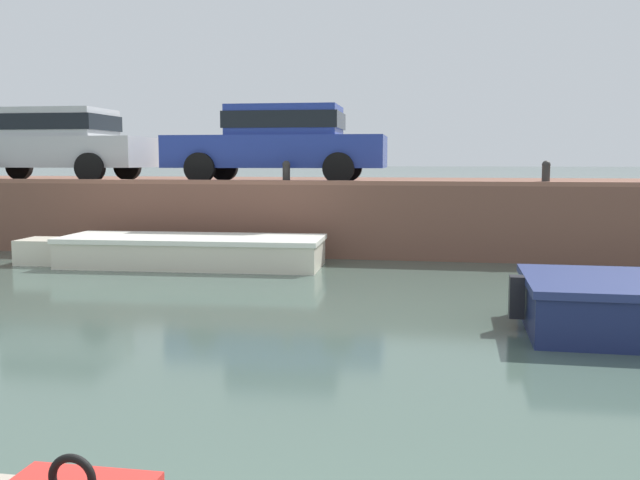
% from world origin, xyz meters
% --- Properties ---
extents(ground_plane, '(400.00, 400.00, 0.00)m').
position_xyz_m(ground_plane, '(0.00, 5.46, 0.00)').
color(ground_plane, '#42564C').
extents(far_quay_wall, '(60.00, 6.00, 1.35)m').
position_xyz_m(far_quay_wall, '(0.00, 13.92, 0.68)').
color(far_quay_wall, brown).
rests_on(far_quay_wall, ground).
extents(far_wall_coping, '(60.00, 0.24, 0.08)m').
position_xyz_m(far_wall_coping, '(0.00, 11.04, 1.39)').
color(far_wall_coping, '#925F4C').
rests_on(far_wall_coping, far_quay_wall).
extents(boat_moored_west_cream, '(5.35, 1.70, 0.51)m').
position_xyz_m(boat_moored_west_cream, '(-4.01, 9.61, 0.26)').
color(boat_moored_west_cream, silver).
rests_on(boat_moored_west_cream, ground).
extents(car_leftmost_silver, '(4.31, 2.09, 1.54)m').
position_xyz_m(car_leftmost_silver, '(-7.90, 12.35, 2.20)').
color(car_leftmost_silver, '#B7BABC').
rests_on(car_leftmost_silver, far_quay_wall).
extents(car_left_inner_blue, '(4.45, 2.00, 1.54)m').
position_xyz_m(car_left_inner_blue, '(-2.89, 12.35, 2.20)').
color(car_left_inner_blue, '#233893').
rests_on(car_left_inner_blue, far_quay_wall).
extents(mooring_bollard_mid, '(0.15, 0.15, 0.44)m').
position_xyz_m(mooring_bollard_mid, '(-2.50, 11.17, 1.59)').
color(mooring_bollard_mid, '#2D2B28').
rests_on(mooring_bollard_mid, far_quay_wall).
extents(mooring_bollard_east, '(0.15, 0.15, 0.44)m').
position_xyz_m(mooring_bollard_east, '(2.17, 11.17, 1.59)').
color(mooring_bollard_east, '#2D2B28').
rests_on(mooring_bollard_east, far_quay_wall).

